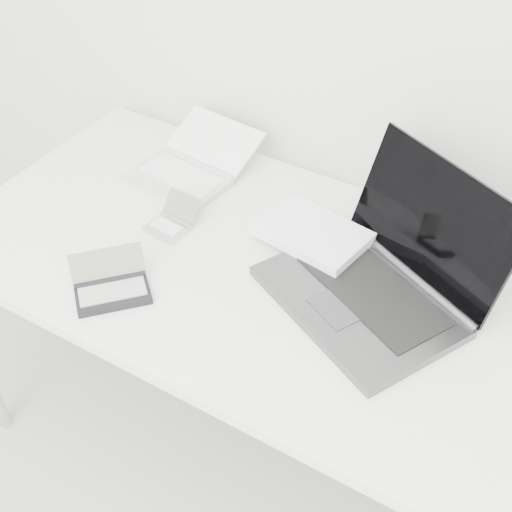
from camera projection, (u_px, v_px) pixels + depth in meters
The scene contains 5 objects.
desk at pixel (276, 285), 1.69m from camera, with size 1.60×0.80×0.73m.
laptop_large at pixel (365, 268), 1.59m from camera, with size 0.62×0.54×0.28m.
netbook_open_white at pixel (188, 169), 1.93m from camera, with size 0.29×0.34×0.09m.
pda_silver at pixel (171, 223), 1.77m from camera, with size 0.11×0.13×0.07m.
palmtop_charcoal at pixel (112, 287), 1.59m from camera, with size 0.20×0.20×0.09m.
Camera 1 is at (0.60, 0.48, 1.85)m, focal length 50.00 mm.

